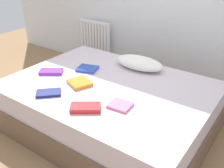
{
  "coord_description": "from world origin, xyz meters",
  "views": [
    {
      "loc": [
        1.33,
        -1.83,
        1.67
      ],
      "look_at": [
        0.0,
        0.05,
        0.48
      ],
      "focal_mm": 41.4,
      "sensor_mm": 36.0,
      "label": 1
    }
  ],
  "objects": [
    {
      "name": "ground_plane",
      "position": [
        0.0,
        0.0,
        0.0
      ],
      "size": [
        8.0,
        8.0,
        0.0
      ],
      "primitive_type": "plane",
      "color": "#93704C"
    },
    {
      "name": "radiator",
      "position": [
        -1.15,
        1.2,
        0.43
      ],
      "size": [
        0.56,
        0.04,
        0.59
      ],
      "color": "white",
      "rests_on": "ground"
    },
    {
      "name": "pillow",
      "position": [
        0.05,
        0.51,
        0.57
      ],
      "size": [
        0.56,
        0.29,
        0.13
      ],
      "primitive_type": "ellipsoid",
      "color": "white",
      "rests_on": "bed"
    },
    {
      "name": "textbook_red",
      "position": [
        0.11,
        -0.49,
        0.52
      ],
      "size": [
        0.28,
        0.25,
        0.04
      ],
      "primitive_type": "cube",
      "rotation": [
        0.0,
        0.0,
        0.63
      ],
      "color": "red",
      "rests_on": "bed"
    },
    {
      "name": "textbook_purple",
      "position": [
        -0.66,
        -0.15,
        0.52
      ],
      "size": [
        0.27,
        0.25,
        0.03
      ],
      "primitive_type": "cube",
      "rotation": [
        0.0,
        0.0,
        0.61
      ],
      "color": "purple",
      "rests_on": "bed"
    },
    {
      "name": "textbook_navy",
      "position": [
        -0.33,
        -0.48,
        0.51
      ],
      "size": [
        0.25,
        0.25,
        0.03
      ],
      "primitive_type": "cube",
      "rotation": [
        0.0,
        0.0,
        0.78
      ],
      "color": "navy",
      "rests_on": "bed"
    },
    {
      "name": "bed",
      "position": [
        0.0,
        0.0,
        0.25
      ],
      "size": [
        2.0,
        1.5,
        0.5
      ],
      "color": "brown",
      "rests_on": "ground"
    },
    {
      "name": "textbook_blue",
      "position": [
        -0.39,
        0.14,
        0.51
      ],
      "size": [
        0.26,
        0.24,
        0.03
      ],
      "primitive_type": "cube",
      "rotation": [
        0.0,
        0.0,
        0.31
      ],
      "color": "#2847B7",
      "rests_on": "bed"
    },
    {
      "name": "textbook_orange",
      "position": [
        -0.23,
        -0.17,
        0.52
      ],
      "size": [
        0.27,
        0.26,
        0.04
      ],
      "primitive_type": "cube",
      "rotation": [
        0.0,
        0.0,
        -0.39
      ],
      "color": "orange",
      "rests_on": "bed"
    },
    {
      "name": "textbook_pink",
      "position": [
        0.32,
        -0.28,
        0.51
      ],
      "size": [
        0.2,
        0.18,
        0.02
      ],
      "primitive_type": "cube",
      "rotation": [
        0.0,
        0.0,
        0.09
      ],
      "color": "pink",
      "rests_on": "bed"
    }
  ]
}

